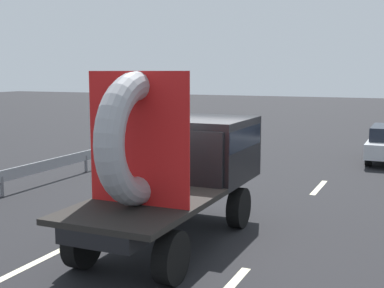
% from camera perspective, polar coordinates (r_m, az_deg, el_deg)
% --- Properties ---
extents(ground_plane, '(120.00, 120.00, 0.00)m').
position_cam_1_polar(ground_plane, '(10.95, 1.25, -9.70)').
color(ground_plane, black).
extents(flatbed_truck, '(2.02, 5.29, 3.35)m').
position_cam_1_polar(flatbed_truck, '(10.34, -0.93, -1.61)').
color(flatbed_truck, black).
rests_on(flatbed_truck, ground_plane).
extents(guardrail, '(0.10, 15.22, 0.71)m').
position_cam_1_polar(guardrail, '(16.08, -15.69, -2.31)').
color(guardrail, gray).
rests_on(guardrail, ground_plane).
extents(lane_dash_left_near, '(0.16, 2.41, 0.01)m').
position_cam_1_polar(lane_dash_left_near, '(9.37, -18.80, -13.23)').
color(lane_dash_left_near, beige).
rests_on(lane_dash_left_near, ground_plane).
extents(lane_dash_left_far, '(0.16, 2.60, 0.01)m').
position_cam_1_polar(lane_dash_left_far, '(15.79, 0.96, -4.15)').
color(lane_dash_left_far, beige).
rests_on(lane_dash_left_far, ground_plane).
extents(lane_dash_right_far, '(0.16, 2.00, 0.01)m').
position_cam_1_polar(lane_dash_right_far, '(15.39, 13.92, -4.71)').
color(lane_dash_right_far, beige).
rests_on(lane_dash_right_far, ground_plane).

